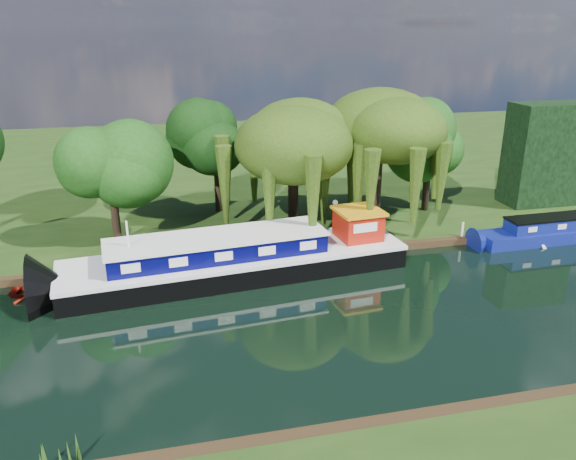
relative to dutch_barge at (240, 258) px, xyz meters
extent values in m
plane|color=black|center=(6.63, -6.60, -1.06)|extent=(120.00, 120.00, 0.00)
cube|color=black|center=(6.63, 27.40, -0.84)|extent=(120.00, 52.00, 0.45)
cube|color=black|center=(-0.17, -0.02, -0.56)|extent=(20.59, 6.49, 1.35)
cube|color=silver|center=(-0.17, -0.02, 0.23)|extent=(20.71, 6.59, 0.25)
cube|color=#03043E|center=(-1.29, -0.13, 0.90)|extent=(12.81, 4.47, 1.07)
cube|color=silver|center=(-1.29, -0.13, 1.50)|extent=(13.06, 4.72, 0.13)
cube|color=#9F180B|center=(7.66, 0.77, 1.21)|extent=(2.71, 2.71, 1.69)
cube|color=orange|center=(7.66, 0.77, 2.14)|extent=(3.02, 3.02, 0.18)
cylinder|color=silver|center=(-6.22, -0.62, 1.71)|extent=(0.11, 0.11, 2.70)
cube|color=navy|center=(23.03, 0.70, -0.71)|extent=(13.05, 2.37, 0.98)
cube|color=navy|center=(23.03, 0.70, 0.19)|extent=(9.14, 1.77, 0.81)
cube|color=black|center=(23.03, 0.70, 0.65)|extent=(9.25, 1.88, 0.11)
cube|color=silver|center=(19.63, -0.18, 0.23)|extent=(0.65, 0.06, 0.35)
cube|color=silver|center=(21.91, -0.15, 0.23)|extent=(0.65, 0.06, 0.35)
imported|color=#9F180B|center=(-11.23, -0.09, -1.06)|extent=(3.43, 2.66, 0.66)
imported|color=silver|center=(20.27, 0.27, -1.06)|extent=(2.39, 2.12, 1.17)
cylinder|color=black|center=(4.63, 5.63, 1.93)|extent=(0.66, 0.66, 5.10)
ellipsoid|color=#223D0D|center=(4.63, 5.63, 5.62)|extent=(7.12, 7.12, 4.60)
cylinder|color=black|center=(10.54, 5.15, 2.00)|extent=(0.74, 0.74, 5.23)
ellipsoid|color=#223D0D|center=(10.54, 5.15, 5.78)|extent=(7.14, 7.14, 4.62)
cylinder|color=black|center=(-7.28, 5.71, 2.32)|extent=(0.52, 0.52, 5.88)
ellipsoid|color=#123D0F|center=(-7.28, 5.71, 4.73)|extent=(4.81, 4.81, 4.81)
cylinder|color=black|center=(0.04, 11.22, 2.40)|extent=(0.50, 0.50, 6.03)
ellipsoid|color=black|center=(0.04, 11.22, 4.86)|extent=(4.82, 4.82, 4.82)
cylinder|color=black|center=(15.76, 7.77, 2.22)|extent=(0.53, 0.53, 5.67)
ellipsoid|color=#123D0F|center=(15.76, 7.77, 4.54)|extent=(4.54, 4.54, 4.54)
cube|color=black|center=(25.63, 7.40, 3.39)|extent=(6.00, 3.00, 8.00)
cylinder|color=silver|center=(7.13, 3.90, 0.49)|extent=(0.10, 0.10, 2.20)
sphere|color=white|center=(7.13, 3.90, 1.77)|extent=(0.36, 0.36, 0.36)
cylinder|color=silver|center=(-3.37, 1.80, -0.11)|extent=(0.16, 0.16, 1.00)
cylinder|color=silver|center=(2.63, 1.80, -0.11)|extent=(0.16, 0.16, 1.00)
cylinder|color=silver|center=(9.63, 1.80, -0.11)|extent=(0.16, 0.16, 1.00)
cylinder|color=silver|center=(15.63, 1.80, -0.11)|extent=(0.16, 0.16, 1.00)
cone|color=#1C4211|center=(-8.37, -14.20, -0.51)|extent=(1.20, 1.20, 1.10)
camera|label=1|loc=(-4.19, -30.53, 13.12)|focal=35.00mm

